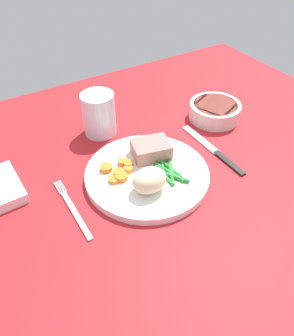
{
  "coord_description": "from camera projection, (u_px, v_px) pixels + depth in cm",
  "views": [
    {
      "loc": [
        -27.69,
        -45.05,
        49.11
      ],
      "look_at": [
        -1.62,
        -2.19,
        4.6
      ],
      "focal_mm": 35.71,
      "sensor_mm": 36.0,
      "label": 1
    }
  ],
  "objects": [
    {
      "name": "meat_portion",
      "position": [
        151.0,
        149.0,
        0.7
      ],
      "size": [
        8.89,
        7.6,
        3.34
      ],
      "primitive_type": "cube",
      "rotation": [
        0.0,
        0.0,
        -0.24
      ],
      "color": "#B2756B",
      "rests_on": "dinner_plate"
    },
    {
      "name": "knife",
      "position": [
        213.0,
        150.0,
        0.75
      ],
      "size": [
        1.7,
        20.5,
        0.64
      ],
      "rotation": [
        0.0,
        0.0,
        0.05
      ],
      "color": "black",
      "rests_on": "dining_table"
    },
    {
      "name": "dinner_plate",
      "position": [
        147.0,
        175.0,
        0.68
      ],
      "size": [
        25.33,
        25.33,
        1.6
      ],
      "primitive_type": "cylinder",
      "color": "white",
      "rests_on": "dining_table"
    },
    {
      "name": "fork",
      "position": [
        73.0,
        209.0,
        0.62
      ],
      "size": [
        1.44,
        16.6,
        0.4
      ],
      "rotation": [
        0.0,
        0.0,
        -0.03
      ],
      "color": "silver",
      "rests_on": "dining_table"
    },
    {
      "name": "mashed_potatoes",
      "position": [
        149.0,
        180.0,
        0.62
      ],
      "size": [
        6.76,
        5.29,
        4.87
      ],
      "primitive_type": "ellipsoid",
      "color": "beige",
      "rests_on": "dinner_plate"
    },
    {
      "name": "salad_bowl",
      "position": [
        215.0,
        110.0,
        0.84
      ],
      "size": [
        12.79,
        12.79,
        4.04
      ],
      "color": "silver",
      "rests_on": "dining_table"
    },
    {
      "name": "carrot_slices",
      "position": [
        119.0,
        171.0,
        0.67
      ],
      "size": [
        6.69,
        6.5,
        1.09
      ],
      "color": "orange",
      "rests_on": "dinner_plate"
    },
    {
      "name": "green_beans",
      "position": [
        169.0,
        170.0,
        0.67
      ],
      "size": [
        6.45,
        10.29,
        0.85
      ],
      "color": "#2D8C38",
      "rests_on": "dinner_plate"
    },
    {
      "name": "dining_table",
      "position": [
        148.0,
        172.0,
        0.71
      ],
      "size": [
        120.0,
        90.0,
        2.0
      ],
      "color": "red",
      "rests_on": "ground"
    },
    {
      "name": "water_glass",
      "position": [
        99.0,
        117.0,
        0.78
      ],
      "size": [
        7.71,
        7.71,
        10.11
      ],
      "color": "silver",
      "rests_on": "dining_table"
    }
  ]
}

